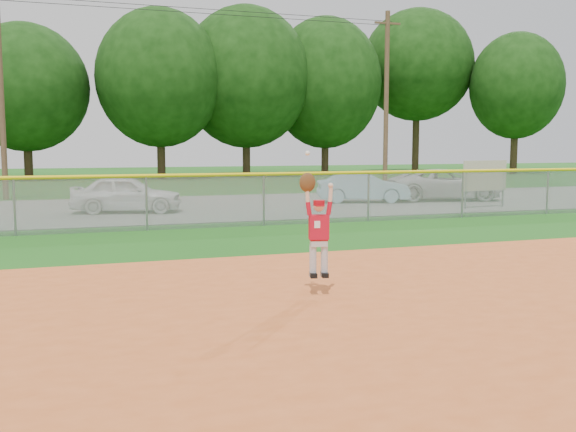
% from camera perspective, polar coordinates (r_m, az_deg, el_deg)
% --- Properties ---
extents(ground, '(120.00, 120.00, 0.00)m').
position_cam_1_polar(ground, '(9.61, 14.92, -7.99)').
color(ground, '#185112').
rests_on(ground, ground).
extents(parking_strip, '(44.00, 10.00, 0.03)m').
position_cam_1_polar(parking_strip, '(24.42, -6.10, 0.86)').
color(parking_strip, slate).
rests_on(parking_strip, ground).
extents(car_white_a, '(3.93, 2.25, 1.26)m').
position_cam_1_polar(car_white_a, '(22.61, -14.14, 1.90)').
color(car_white_a, white).
rests_on(car_white_a, parking_strip).
extents(car_blue, '(3.86, 2.23, 1.20)m').
position_cam_1_polar(car_blue, '(25.99, 6.66, 2.55)').
color(car_blue, '#96C6DF').
rests_on(car_blue, parking_strip).
extents(car_white_b, '(5.05, 3.20, 1.30)m').
position_cam_1_polar(car_white_b, '(27.62, 13.81, 2.73)').
color(car_white_b, silver).
rests_on(car_white_b, parking_strip).
extents(sponsor_sign, '(1.98, 0.29, 1.77)m').
position_cam_1_polar(sponsor_sign, '(24.62, 17.11, 3.35)').
color(sponsor_sign, gray).
rests_on(sponsor_sign, ground).
extents(outfield_fence, '(40.06, 0.10, 1.55)m').
position_cam_1_polar(outfield_fence, '(18.55, -2.17, 1.84)').
color(outfield_fence, gray).
rests_on(outfield_fence, ground).
extents(power_lines, '(19.40, 0.24, 9.00)m').
position_cam_1_polar(power_lines, '(30.48, -6.79, 10.72)').
color(power_lines, '#4C3823').
rests_on(power_lines, ground).
extents(tree_line, '(62.37, 13.00, 14.43)m').
position_cam_1_polar(tree_line, '(46.36, -10.95, 12.69)').
color(tree_line, '#422D1C').
rests_on(tree_line, ground).
extents(ballplayer, '(0.54, 0.27, 1.94)m').
position_cam_1_polar(ballplayer, '(9.83, 2.60, -0.86)').
color(ballplayer, silver).
rests_on(ballplayer, ground).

